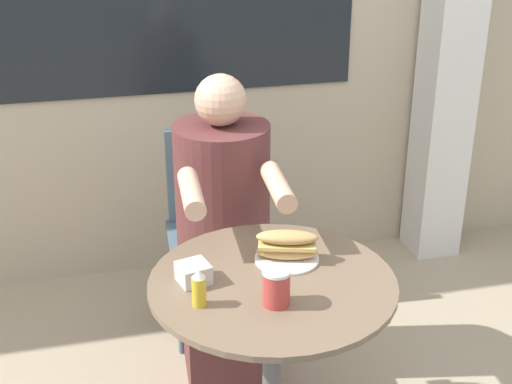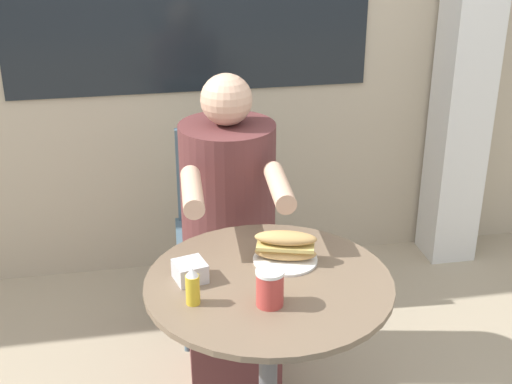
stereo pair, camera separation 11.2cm
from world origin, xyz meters
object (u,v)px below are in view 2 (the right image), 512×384
object	(u,v)px
cafe_table	(268,332)
condiment_bottle	(193,286)
diner_chair	(219,211)
seated_diner	(230,250)
sandwich_on_plate	(285,248)
drink_cup	(270,287)

from	to	relation	value
cafe_table	condiment_bottle	bearing A→B (deg)	-160.99
cafe_table	diner_chair	world-z (taller)	diner_chair
seated_diner	sandwich_on_plate	distance (m)	0.54
seated_diner	condiment_bottle	distance (m)	0.73
diner_chair	seated_diner	size ratio (longest dim) A/B	0.72
sandwich_on_plate	drink_cup	size ratio (longest dim) A/B	1.87
condiment_bottle	seated_diner	bearing A→B (deg)	72.83
drink_cup	sandwich_on_plate	bearing A→B (deg)	67.36
diner_chair	seated_diner	bearing A→B (deg)	92.12
seated_diner	sandwich_on_plate	xyz separation A→B (m)	(0.11, -0.46, 0.24)
drink_cup	seated_diner	bearing A→B (deg)	91.03
diner_chair	drink_cup	size ratio (longest dim) A/B	7.77
diner_chair	sandwich_on_plate	bearing A→B (deg)	100.64
sandwich_on_plate	drink_cup	bearing A→B (deg)	-112.64
drink_cup	condiment_bottle	distance (m)	0.22
diner_chair	condiment_bottle	xyz separation A→B (m)	(-0.21, -1.00, 0.25)
diner_chair	condiment_bottle	world-z (taller)	diner_chair
diner_chair	seated_diner	xyz separation A→B (m)	(-0.01, -0.35, -0.00)
cafe_table	condiment_bottle	size ratio (longest dim) A/B	6.54
cafe_table	diner_chair	distance (m)	0.92
cafe_table	condiment_bottle	distance (m)	0.35
cafe_table	seated_diner	xyz separation A→B (m)	(-0.04, 0.57, -0.01)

